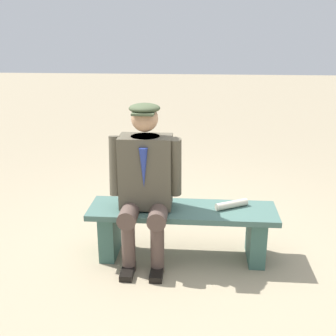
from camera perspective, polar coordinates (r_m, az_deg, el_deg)
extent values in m
plane|color=gray|center=(3.73, 1.88, -11.75)|extent=(30.00, 30.00, 0.00)
cube|color=#426359|center=(3.53, 1.95, -5.80)|extent=(1.56, 0.43, 0.05)
cube|color=#396054|center=(3.66, 11.76, -9.19)|extent=(0.13, 0.37, 0.40)
cube|color=#396054|center=(3.70, -7.80, -8.59)|extent=(0.13, 0.37, 0.40)
cube|color=#4F493A|center=(3.43, -3.00, -0.50)|extent=(0.42, 0.25, 0.60)
cylinder|color=#1E2338|center=(3.36, -3.07, 3.84)|extent=(0.23, 0.23, 0.06)
cone|color=navy|center=(3.29, -3.31, -0.01)|extent=(0.07, 0.07, 0.33)
sphere|color=tan|center=(3.30, -3.17, 6.71)|extent=(0.21, 0.21, 0.21)
ellipsoid|color=#404B32|center=(3.28, -3.20, 8.07)|extent=(0.24, 0.24, 0.07)
cube|color=#404B32|center=(3.19, -3.41, 7.29)|extent=(0.17, 0.10, 0.02)
cylinder|color=brown|center=(3.41, -1.25, -6.00)|extent=(0.15, 0.40, 0.15)
cylinder|color=brown|center=(3.40, -1.45, -10.46)|extent=(0.11, 0.11, 0.46)
cube|color=black|center=(3.45, -1.52, -13.94)|extent=(0.10, 0.24, 0.05)
cylinder|color=#4F493A|center=(3.35, 0.98, 0.11)|extent=(0.10, 0.16, 0.49)
cylinder|color=brown|center=(3.44, -5.12, -5.86)|extent=(0.15, 0.40, 0.15)
cylinder|color=brown|center=(3.43, -5.37, -10.27)|extent=(0.11, 0.11, 0.46)
cube|color=black|center=(3.48, -5.44, -13.72)|extent=(0.10, 0.24, 0.05)
cylinder|color=#4F493A|center=(3.42, -7.11, 0.31)|extent=(0.11, 0.17, 0.49)
cylinder|color=beige|center=(3.56, 8.59, -4.89)|extent=(0.28, 0.19, 0.06)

